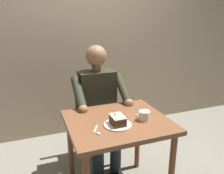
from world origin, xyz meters
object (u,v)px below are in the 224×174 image
seated_person (99,106)px  dessert_spoon (97,131)px  cake_slice (118,120)px  coffee_cup (144,115)px  dining_table (118,132)px  chair (95,114)px

seated_person → dessert_spoon: bearing=71.1°
cake_slice → coffee_cup: (-0.23, -0.01, -0.00)m
dining_table → coffee_cup: coffee_cup is taller
seated_person → coffee_cup: seated_person is taller
dining_table → cake_slice: 0.18m
seated_person → cake_slice: 0.59m
coffee_cup → dessert_spoon: size_ratio=0.90×
chair → coffee_cup: (-0.20, 0.74, 0.27)m
dining_table → seated_person: (0.00, -0.49, 0.04)m
chair → cake_slice: 0.80m
dining_table → seated_person: seated_person is taller
seated_person → coffee_cup: (-0.20, 0.57, 0.11)m
dining_table → chair: chair is taller
cake_slice → coffee_cup: bearing=-177.2°
cake_slice → coffee_cup: cake_slice is taller
dining_table → cake_slice: cake_slice is taller
dining_table → dessert_spoon: dessert_spoon is taller
dessert_spoon → seated_person: bearing=-108.9°
chair → cake_slice: (0.04, 0.75, 0.27)m
chair → seated_person: seated_person is taller
seated_person → cake_slice: bearing=86.4°
chair → dessert_spoon: size_ratio=6.57×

